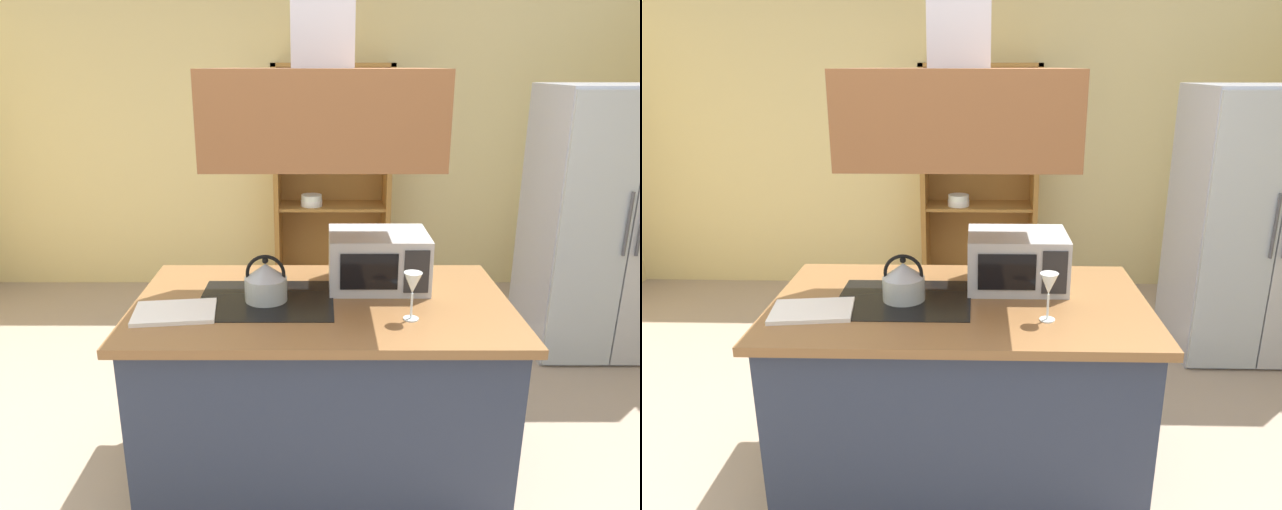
{
  "view_description": "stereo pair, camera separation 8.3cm",
  "coord_description": "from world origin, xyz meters",
  "views": [
    {
      "loc": [
        0.06,
        -2.09,
        1.9
      ],
      "look_at": [
        0.07,
        0.68,
        1.0
      ],
      "focal_mm": 32.75,
      "sensor_mm": 36.0,
      "label": 1
    },
    {
      "loc": [
        0.14,
        -2.09,
        1.9
      ],
      "look_at": [
        0.07,
        0.68,
        1.0
      ],
      "focal_mm": 32.75,
      "sensor_mm": 36.0,
      "label": 2
    }
  ],
  "objects": [
    {
      "name": "kettle",
      "position": [
        -0.18,
        0.33,
        0.99
      ],
      "size": [
        0.19,
        0.19,
        0.21
      ],
      "color": "#ADB5B5",
      "rests_on": "kitchen_island"
    },
    {
      "name": "microwave",
      "position": [
        0.33,
        0.52,
        1.03
      ],
      "size": [
        0.46,
        0.35,
        0.26
      ],
      "color": "#B7BABF",
      "rests_on": "kitchen_island"
    },
    {
      "name": "kitchen_island",
      "position": [
        0.07,
        0.33,
        0.45
      ],
      "size": [
        1.67,
        0.97,
        0.9
      ],
      "color": "#2B3449",
      "rests_on": "ground"
    },
    {
      "name": "wall_back",
      "position": [
        0.0,
        3.0,
        1.35
      ],
      "size": [
        6.0,
        0.12,
        2.7
      ],
      "primitive_type": "cube",
      "color": "#E9D28A",
      "rests_on": "ground"
    },
    {
      "name": "refrigerator",
      "position": [
        1.97,
        1.72,
        0.9
      ],
      "size": [
        0.9,
        0.77,
        1.79
      ],
      "color": "#AEB4C7",
      "rests_on": "ground"
    },
    {
      "name": "range_hood",
      "position": [
        0.07,
        0.33,
        1.81
      ],
      "size": [
        0.9,
        0.7,
        1.17
      ],
      "color": "brown"
    },
    {
      "name": "cutting_board",
      "position": [
        -0.56,
        0.18,
        0.91
      ],
      "size": [
        0.37,
        0.28,
        0.02
      ],
      "primitive_type": "cube",
      "rotation": [
        0.0,
        0.0,
        0.12
      ],
      "color": "white",
      "rests_on": "kitchen_island"
    },
    {
      "name": "dish_cabinet",
      "position": [
        0.16,
        2.78,
        0.86
      ],
      "size": [
        0.96,
        0.4,
        1.92
      ],
      "color": "#9E6A2D",
      "rests_on": "ground"
    },
    {
      "name": "wine_glass_on_counter",
      "position": [
        0.43,
        0.13,
        1.05
      ],
      "size": [
        0.08,
        0.08,
        0.21
      ],
      "color": "silver",
      "rests_on": "kitchen_island"
    }
  ]
}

